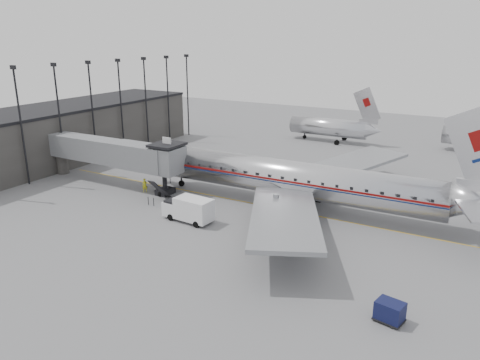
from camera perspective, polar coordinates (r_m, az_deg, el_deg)
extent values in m
plane|color=slate|center=(50.60, -3.33, -4.60)|extent=(160.00, 160.00, 0.00)
cube|color=#3A3734|center=(78.82, -20.54, 5.39)|extent=(12.00, 46.00, 8.00)
cube|color=gold|center=(54.05, 2.81, -3.11)|extent=(60.00, 0.15, 0.01)
cube|color=#5D5F62|center=(65.77, -17.99, 3.70)|extent=(12.00, 2.80, 3.00)
cube|color=#5D5F62|center=(59.56, -12.08, 2.80)|extent=(8.00, 3.00, 3.10)
cube|color=#5D5F62|center=(57.35, -8.81, 2.42)|extent=(3.20, 3.60, 3.20)
cube|color=black|center=(56.89, -8.89, 4.27)|extent=(3.40, 3.80, 0.30)
cube|color=white|center=(56.78, -8.92, 4.76)|extent=(1.20, 0.15, 0.80)
cylinder|color=black|center=(58.04, -9.15, -0.40)|extent=(0.56, 0.56, 2.80)
cube|color=black|center=(58.37, -9.10, -1.38)|extent=(1.60, 2.20, 0.70)
cylinder|color=black|center=(57.65, -9.72, -1.70)|extent=(0.30, 0.60, 0.60)
cylinder|color=black|center=(59.12, -8.50, -1.15)|extent=(0.30, 0.60, 0.60)
cylinder|color=#3A3734|center=(70.53, -20.82, 1.87)|extent=(1.60, 1.60, 2.80)
cube|color=black|center=(55.66, -9.74, -1.10)|extent=(0.90, 3.20, 2.90)
cylinder|color=black|center=(65.94, -25.09, 5.79)|extent=(0.24, 0.24, 15.00)
cube|color=black|center=(65.06, -25.95, 12.26)|extent=(0.90, 0.25, 0.50)
cylinder|color=black|center=(69.51, -21.10, 6.79)|extent=(0.24, 0.24, 15.00)
cube|color=black|center=(68.67, -21.80, 12.94)|extent=(0.90, 0.25, 0.50)
cylinder|color=black|center=(73.39, -17.51, 7.66)|extent=(0.24, 0.24, 15.00)
cube|color=black|center=(72.60, -18.06, 13.49)|extent=(0.90, 0.25, 0.50)
cylinder|color=black|center=(77.54, -14.28, 8.41)|extent=(0.24, 0.24, 15.00)
cube|color=black|center=(76.79, -14.70, 13.94)|extent=(0.90, 0.25, 0.50)
cylinder|color=black|center=(81.93, -11.37, 9.07)|extent=(0.24, 0.24, 15.00)
cube|color=black|center=(81.22, -11.69, 14.30)|extent=(0.90, 0.25, 0.50)
cylinder|color=black|center=(86.50, -8.76, 9.63)|extent=(0.24, 0.24, 15.00)
cube|color=black|center=(85.83, -8.99, 14.60)|extent=(0.90, 0.25, 0.50)
cylinder|color=black|center=(91.25, -6.40, 10.12)|extent=(0.24, 0.24, 15.00)
cube|color=black|center=(90.61, -6.57, 14.83)|extent=(0.90, 0.25, 0.50)
cylinder|color=silver|center=(87.38, 10.69, 6.35)|extent=(14.00, 3.20, 3.20)
cube|color=silver|center=(84.73, 15.24, 8.73)|extent=(5.17, 0.26, 6.52)
cylinder|color=black|center=(89.32, 7.88, 5.35)|extent=(0.24, 0.24, 1.00)
cylinder|color=black|center=(87.44, 24.92, 3.62)|extent=(0.24, 0.24, 1.00)
cylinder|color=silver|center=(53.00, 6.45, 0.15)|extent=(33.12, 4.66, 4.08)
cone|color=silver|center=(61.86, -9.32, 2.55)|extent=(3.38, 4.13, 4.08)
cone|color=silver|center=(49.39, 26.73, -2.44)|extent=(4.48, 3.95, 3.87)
cube|color=maroon|center=(52.92, 6.46, 0.44)|extent=(33.12, 4.71, 0.20)
cube|color=#091B54|center=(53.00, 6.45, 0.17)|extent=(33.12, 4.71, 0.11)
cube|color=silver|center=(48.08, 27.16, 3.32)|extent=(6.77, 0.45, 8.47)
cube|color=gray|center=(61.13, 12.87, 1.84)|extent=(12.46, 18.59, 1.31)
cube|color=gray|center=(43.27, 5.45, -4.32)|extent=(12.94, 18.54, 1.31)
cylinder|color=gray|center=(58.45, 9.04, -0.06)|extent=(3.79, 2.38, 2.31)
cylinder|color=gray|center=(48.37, 4.38, -3.65)|extent=(3.79, 2.38, 2.31)
cylinder|color=black|center=(60.97, -7.15, -0.11)|extent=(0.22, 0.22, 1.43)
cylinder|color=black|center=(55.63, 9.59, -1.90)|extent=(0.29, 0.29, 1.54)
cylinder|color=black|center=(55.72, 9.57, -2.16)|extent=(1.11, 0.40, 1.10)
cylinder|color=black|center=(50.56, 7.42, -3.80)|extent=(0.29, 0.29, 1.54)
cylinder|color=black|center=(50.65, 7.41, -4.09)|extent=(1.11, 0.40, 1.10)
cube|color=white|center=(49.02, -5.66, -3.55)|extent=(4.07, 2.45, 2.29)
cube|color=white|center=(50.85, -8.04, -3.38)|extent=(1.88, 2.19, 1.53)
cube|color=black|center=(50.62, -8.07, -2.68)|extent=(1.43, 1.94, 0.65)
cylinder|color=black|center=(50.22, -8.46, -4.51)|extent=(0.72, 0.32, 0.70)
cylinder|color=black|center=(51.58, -7.01, -3.85)|extent=(0.72, 0.32, 0.70)
cylinder|color=black|center=(48.09, -5.34, -5.40)|extent=(0.72, 0.32, 0.70)
cylinder|color=black|center=(49.51, -3.92, -4.68)|extent=(0.72, 0.32, 0.70)
cube|color=#0E1238|center=(34.73, 17.80, -14.90)|extent=(2.06, 1.70, 1.28)
cube|color=black|center=(35.09, 17.69, -15.85)|extent=(2.16, 1.81, 0.11)
cylinder|color=black|center=(34.91, 16.18, -15.97)|extent=(0.29, 0.16, 0.27)
cylinder|color=black|center=(34.47, 18.45, -16.68)|extent=(0.29, 0.16, 0.27)
cylinder|color=black|center=(35.77, 16.96, -15.17)|extent=(0.29, 0.16, 0.27)
cylinder|color=black|center=(35.34, 19.18, -15.84)|extent=(0.29, 0.16, 0.27)
cube|color=silver|center=(48.32, 5.97, -4.40)|extent=(2.68, 2.34, 1.57)
cube|color=black|center=(48.63, 5.94, -5.32)|extent=(2.82, 2.49, 0.13)
cylinder|color=black|center=(48.78, 4.63, -5.28)|extent=(0.36, 0.24, 0.34)
cylinder|color=black|center=(47.64, 6.16, -5.90)|extent=(0.36, 0.24, 0.34)
cylinder|color=black|center=(49.68, 5.73, -4.88)|extent=(0.36, 0.24, 0.34)
cylinder|color=black|center=(48.56, 7.26, -5.48)|extent=(0.36, 0.24, 0.34)
imported|color=gold|center=(59.44, -11.52, -0.65)|extent=(0.75, 0.72, 1.72)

